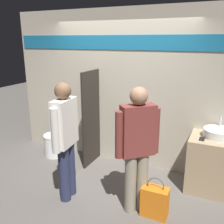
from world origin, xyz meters
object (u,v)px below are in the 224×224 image
object	(u,v)px
person_in_vest	(65,137)
toilet	(56,138)
sink_basin	(219,133)
person_with_lanyard	(137,146)
urinal_near_counter	(137,127)
cell_phone	(202,139)
shopping_bag	(155,202)

from	to	relation	value
person_in_vest	toilet	bearing A→B (deg)	37.14
sink_basin	person_with_lanyard	world-z (taller)	person_with_lanyard
urinal_near_counter	cell_phone	bearing A→B (deg)	-14.14
sink_basin	person_in_vest	xyz separation A→B (m)	(-1.88, -1.12, 0.03)
shopping_bag	urinal_near_counter	bearing A→B (deg)	120.62
cell_phone	urinal_near_counter	world-z (taller)	urinal_near_counter
person_in_vest	shopping_bag	size ratio (longest dim) A/B	3.04
urinal_near_counter	sink_basin	bearing A→B (deg)	-3.96
sink_basin	cell_phone	world-z (taller)	sink_basin
sink_basin	person_with_lanyard	distance (m)	1.34
person_in_vest	person_with_lanyard	distance (m)	0.99
cell_phone	toilet	bearing A→B (deg)	177.23
toilet	person_with_lanyard	distance (m)	2.28
toilet	shopping_bag	world-z (taller)	toilet
sink_basin	person_in_vest	distance (m)	2.19
cell_phone	shopping_bag	bearing A→B (deg)	-117.58
cell_phone	person_in_vest	xyz separation A→B (m)	(-1.67, -0.94, 0.09)
shopping_bag	sink_basin	bearing A→B (deg)	57.56
cell_phone	toilet	size ratio (longest dim) A/B	0.15
cell_phone	person_with_lanyard	bearing A→B (deg)	-130.64
sink_basin	person_with_lanyard	bearing A→B (deg)	-132.35
sink_basin	urinal_near_counter	distance (m)	1.29
urinal_near_counter	shopping_bag	size ratio (longest dim) A/B	2.12
cell_phone	toilet	distance (m)	2.73
person_with_lanyard	person_in_vest	bearing A→B (deg)	145.28
person_in_vest	shopping_bag	world-z (taller)	person_in_vest
sink_basin	urinal_near_counter	world-z (taller)	urinal_near_counter
sink_basin	shopping_bag	bearing A→B (deg)	-122.44
urinal_near_counter	toilet	size ratio (longest dim) A/B	1.23
urinal_near_counter	toilet	xyz separation A→B (m)	(-1.61, -0.14, -0.44)
cell_phone	urinal_near_counter	distance (m)	1.11
cell_phone	shopping_bag	size ratio (longest dim) A/B	0.26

